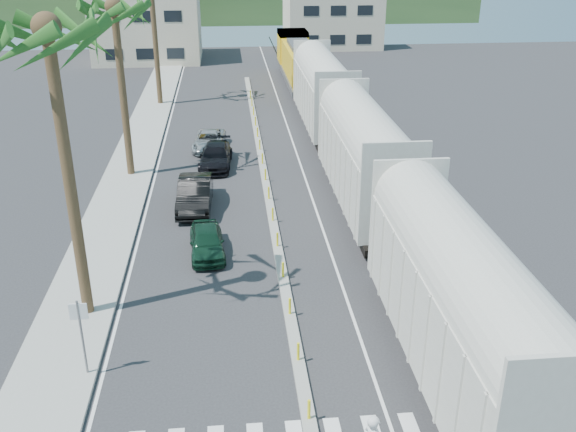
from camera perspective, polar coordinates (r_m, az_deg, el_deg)
The scene contains 12 objects.
ground at distance 21.82m, azimuth 1.51°, elevation -16.08°, with size 140.00×140.00×0.00m, color #28282B.
sidewalk at distance 44.29m, azimuth -13.53°, elevation 4.97°, with size 3.00×90.00×0.15m, color gray.
rails at distance 47.25m, azimuth 3.45°, elevation 6.74°, with size 1.56×100.00×0.06m.
median at distance 39.15m, azimuth -2.02°, elevation 3.12°, with size 0.45×60.00×0.85m.
lane_markings at distance 43.86m, azimuth -5.26°, elevation 5.26°, with size 9.42×90.00×0.01m.
freight_train at distance 39.93m, azimuth 5.06°, elevation 7.74°, with size 3.00×60.94×5.85m.
street_sign at distance 22.73m, azimuth -17.94°, elevation -9.42°, with size 0.60×0.08×3.00m.
buildings at distance 88.83m, azimuth -8.66°, elevation 17.53°, with size 38.00×27.00×10.00m.
car_lead at distance 30.44m, azimuth -7.23°, elevation -2.25°, with size 1.84×4.03×1.34m, color #103120.
car_second at distance 35.58m, azimuth -8.27°, elevation 1.97°, with size 1.93×5.13×1.67m, color black.
car_third at distance 41.89m, azimuth -6.44°, elevation 5.31°, with size 2.34×5.01×1.41m, color black.
car_rear at distance 45.46m, azimuth -7.03°, elevation 6.68°, with size 2.46×4.64×1.24m, color #AAACAF.
Camera 1 is at (-2.16, -16.54, 14.06)m, focal length 40.00 mm.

